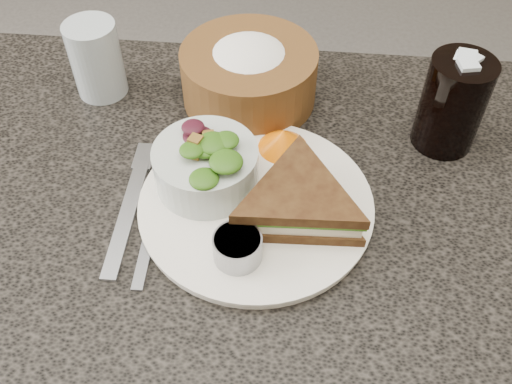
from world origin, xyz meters
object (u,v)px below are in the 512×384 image
(dining_table, at_px, (257,352))
(cola_glass, at_px, (454,100))
(dinner_plate, at_px, (256,205))
(sandwich, at_px, (298,202))
(salad_bowl, at_px, (206,161))
(dressing_ramekin, at_px, (238,248))
(water_glass, at_px, (96,59))
(bread_basket, at_px, (249,67))

(dining_table, relative_size, cola_glass, 7.09)
(dinner_plate, xyz_separation_m, sandwich, (0.05, -0.02, 0.03))
(salad_bowl, bearing_deg, dining_table, -30.19)
(dining_table, xyz_separation_m, salad_bowl, (-0.07, 0.04, 0.42))
(cola_glass, bearing_deg, sandwich, -139.81)
(dining_table, height_order, dressing_ramekin, dressing_ramekin)
(dressing_ramekin, height_order, water_glass, water_glass)
(dining_table, height_order, cola_glass, cola_glass)
(dinner_plate, bearing_deg, salad_bowl, 157.13)
(dinner_plate, bearing_deg, dressing_ramekin, -98.72)
(dressing_ramekin, bearing_deg, sandwich, 46.20)
(dining_table, relative_size, dressing_ramekin, 18.08)
(sandwich, xyz_separation_m, salad_bowl, (-0.12, 0.04, 0.01))
(dinner_plate, relative_size, sandwich, 1.59)
(dining_table, distance_m, cola_glass, 0.53)
(salad_bowl, height_order, cola_glass, cola_glass)
(sandwich, xyz_separation_m, water_glass, (-0.30, 0.22, 0.02))
(cola_glass, bearing_deg, salad_bowl, -158.90)
(sandwich, xyz_separation_m, cola_glass, (0.19, 0.16, 0.03))
(dining_table, relative_size, sandwich, 5.61)
(sandwich, relative_size, water_glass, 1.61)
(dining_table, xyz_separation_m, water_glass, (-0.25, 0.22, 0.43))
(dressing_ramekin, relative_size, bread_basket, 0.29)
(water_glass, bearing_deg, dinner_plate, -39.67)
(sandwich, distance_m, cola_glass, 0.25)
(dinner_plate, xyz_separation_m, dressing_ramekin, (-0.01, -0.08, 0.02))
(dining_table, height_order, water_glass, water_glass)
(dinner_plate, relative_size, bread_basket, 1.47)
(dining_table, relative_size, water_glass, 9.02)
(dinner_plate, relative_size, dressing_ramekin, 5.13)
(water_glass, bearing_deg, cola_glass, -7.21)
(sandwich, relative_size, cola_glass, 1.26)
(dinner_plate, relative_size, cola_glass, 2.01)
(dining_table, xyz_separation_m, sandwich, (0.05, -0.00, 0.41))
(sandwich, distance_m, bread_basket, 0.24)
(dressing_ramekin, height_order, bread_basket, bread_basket)
(dining_table, bearing_deg, salad_bowl, 149.81)
(dinner_plate, distance_m, water_glass, 0.33)
(bread_basket, height_order, cola_glass, cola_glass)
(sandwich, distance_m, dressing_ramekin, 0.09)
(dinner_plate, bearing_deg, bread_basket, 98.17)
(sandwich, bearing_deg, dinner_plate, 160.47)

